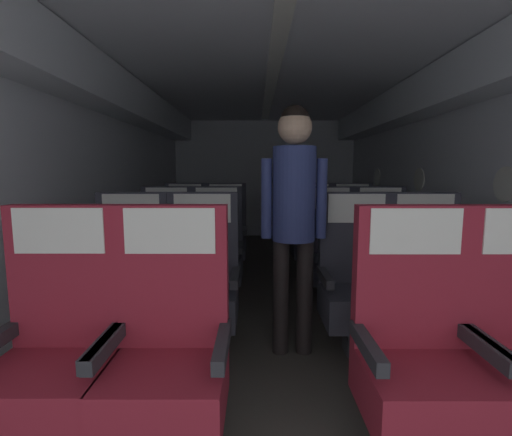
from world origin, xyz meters
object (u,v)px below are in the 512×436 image
(seat_b_left_window, at_px, (128,285))
(seat_b_right_window, at_px, (356,285))
(seat_a_right_window, at_px, (416,355))
(seat_b_left_aisle, at_px, (200,285))
(seat_b_right_aisle, at_px, (425,285))
(seat_c_left_aisle, at_px, (215,253))
(seat_d_right_window, at_px, (311,235))
(seat_a_left_aisle, at_px, (167,355))
(seat_a_left_window, at_px, (54,354))
(seat_c_right_aisle, at_px, (379,253))
(flight_attendant, at_px, (292,204))
(seat_d_left_aisle, at_px, (224,236))
(seat_d_right_aisle, at_px, (351,235))
(seat_c_right_window, at_px, (327,254))
(seat_d_left_window, at_px, (183,236))
(seat_c_left_window, at_px, (164,253))

(seat_b_left_window, relative_size, seat_b_right_window, 1.00)
(seat_a_right_window, xyz_separation_m, seat_b_left_aisle, (-1.06, 0.99, 0.00))
(seat_b_right_aisle, distance_m, seat_c_left_aisle, 1.84)
(seat_b_right_window, bearing_deg, seat_d_right_window, 90.43)
(seat_a_left_aisle, relative_size, seat_b_right_aisle, 1.00)
(seat_a_left_window, bearing_deg, seat_c_right_aisle, 43.50)
(seat_b_left_aisle, bearing_deg, flight_attendant, -5.40)
(seat_b_left_aisle, height_order, seat_d_left_aisle, same)
(seat_d_right_aisle, bearing_deg, seat_d_left_aisle, -179.37)
(seat_b_left_window, xyz_separation_m, seat_c_left_aisle, (0.49, 0.98, 0.00))
(seat_b_right_aisle, height_order, seat_c_left_aisle, same)
(seat_a_left_window, relative_size, seat_c_right_aisle, 1.00)
(seat_c_right_window, bearing_deg, seat_d_right_window, 90.51)
(seat_b_left_aisle, bearing_deg, seat_d_left_window, 104.18)
(seat_a_right_window, bearing_deg, seat_b_left_window, 147.73)
(seat_d_left_window, bearing_deg, seat_c_left_aisle, -63.39)
(seat_a_left_aisle, xyz_separation_m, seat_b_right_aisle, (1.55, 0.97, 0.00))
(seat_a_left_aisle, height_order, seat_b_right_window, same)
(seat_d_left_aisle, xyz_separation_m, seat_d_right_aisle, (1.55, 0.02, 0.00))
(seat_a_left_aisle, xyz_separation_m, seat_c_left_window, (-0.48, 1.96, 0.00))
(seat_a_right_window, bearing_deg, seat_d_left_aisle, 109.86)
(seat_b_left_window, relative_size, seat_c_left_window, 1.00)
(seat_a_left_window, xyz_separation_m, seat_b_right_window, (1.56, 0.97, 0.00))
(seat_b_right_aisle, height_order, seat_d_right_window, same)
(seat_c_right_aisle, height_order, seat_d_right_window, same)
(seat_a_left_window, bearing_deg, seat_c_left_window, 90.00)
(seat_b_right_window, xyz_separation_m, seat_d_left_aisle, (-1.07, 1.95, 0.00))
(seat_d_left_aisle, bearing_deg, seat_d_right_aisle, 0.63)
(seat_c_left_window, bearing_deg, seat_a_left_aisle, -76.09)
(seat_c_left_aisle, bearing_deg, seat_d_left_window, 116.61)
(seat_a_left_window, xyz_separation_m, seat_b_left_aisle, (0.48, 0.97, 0.00))
(seat_a_right_window, height_order, seat_c_right_aisle, same)
(seat_a_left_aisle, xyz_separation_m, seat_d_left_window, (-0.49, 2.93, 0.00))
(seat_c_right_aisle, xyz_separation_m, seat_d_right_aisle, (-0.01, 0.99, 0.00))
(seat_d_left_window, bearing_deg, flight_attendant, -60.93)
(seat_c_left_window, relative_size, seat_c_right_aisle, 1.00)
(seat_c_left_window, distance_m, seat_c_right_aisle, 2.05)
(seat_a_left_aisle, xyz_separation_m, seat_d_left_aisle, (0.00, 2.92, 0.00))
(seat_a_left_window, bearing_deg, seat_b_left_window, 90.61)
(seat_a_left_window, relative_size, seat_c_left_aisle, 1.00)
(seat_a_left_window, height_order, seat_c_right_aisle, same)
(seat_d_left_aisle, bearing_deg, seat_c_right_aisle, -31.90)
(seat_d_left_window, xyz_separation_m, seat_d_right_aisle, (2.04, 0.01, 0.00))
(seat_b_left_aisle, bearing_deg, seat_a_left_window, -116.46)
(flight_attendant, bearing_deg, seat_b_left_aisle, 156.84)
(seat_d_left_window, distance_m, seat_d_left_aisle, 0.50)
(seat_c_left_window, xyz_separation_m, seat_c_right_aisle, (2.05, -0.01, 0.00))
(seat_a_left_window, distance_m, seat_c_left_aisle, 2.01)
(seat_d_left_window, height_order, seat_d_right_window, same)
(seat_d_left_window, bearing_deg, seat_c_right_window, -32.29)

